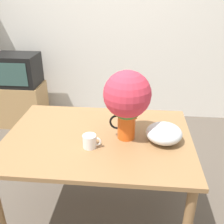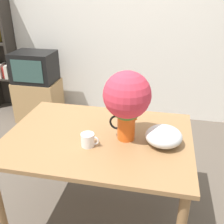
{
  "view_description": "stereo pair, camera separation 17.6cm",
  "coord_description": "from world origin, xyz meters",
  "px_view_note": "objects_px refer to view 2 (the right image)",
  "views": [
    {
      "loc": [
        0.32,
        -1.66,
        1.7
      ],
      "look_at": [
        0.17,
        -0.09,
        0.93
      ],
      "focal_mm": 42.0,
      "sensor_mm": 36.0,
      "label": 1
    },
    {
      "loc": [
        0.49,
        -1.64,
        1.7
      ],
      "look_at": [
        0.17,
        -0.09,
        0.93
      ],
      "focal_mm": 42.0,
      "sensor_mm": 36.0,
      "label": 2
    }
  ],
  "objects_px": {
    "flower_vase": "(127,99)",
    "tv_set": "(34,67)",
    "white_bowl": "(164,136)",
    "coffee_mug": "(88,140)"
  },
  "relations": [
    {
      "from": "white_bowl",
      "to": "tv_set",
      "type": "xyz_separation_m",
      "value": [
        -1.68,
        1.49,
        -0.06
      ]
    },
    {
      "from": "flower_vase",
      "to": "white_bowl",
      "type": "height_order",
      "value": "flower_vase"
    },
    {
      "from": "flower_vase",
      "to": "tv_set",
      "type": "distance_m",
      "value": 2.07
    },
    {
      "from": "white_bowl",
      "to": "flower_vase",
      "type": "bearing_deg",
      "value": 174.14
    },
    {
      "from": "flower_vase",
      "to": "white_bowl",
      "type": "relative_size",
      "value": 1.97
    },
    {
      "from": "white_bowl",
      "to": "tv_set",
      "type": "relative_size",
      "value": 0.47
    },
    {
      "from": "flower_vase",
      "to": "coffee_mug",
      "type": "relative_size",
      "value": 3.94
    },
    {
      "from": "coffee_mug",
      "to": "tv_set",
      "type": "distance_m",
      "value": 2.01
    },
    {
      "from": "coffee_mug",
      "to": "white_bowl",
      "type": "distance_m",
      "value": 0.5
    },
    {
      "from": "flower_vase",
      "to": "tv_set",
      "type": "relative_size",
      "value": 0.92
    }
  ]
}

